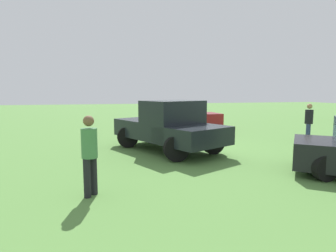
# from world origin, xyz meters

# --- Properties ---
(ground_plane) EXTENTS (80.00, 80.00, 0.00)m
(ground_plane) POSITION_xyz_m (0.00, 0.00, 0.00)
(ground_plane) COLOR #54843D
(pickup_truck) EXTENTS (3.66, 4.86, 1.82)m
(pickup_truck) POSITION_xyz_m (-0.85, -0.24, 0.94)
(pickup_truck) COLOR black
(pickup_truck) RESTS_ON ground_plane
(sedan_near) EXTENTS (4.69, 1.86, 1.46)m
(sedan_near) POSITION_xyz_m (1.33, 5.76, 0.67)
(sedan_near) COLOR black
(sedan_near) RESTS_ON ground_plane
(person_bystander) EXTENTS (0.45, 0.45, 1.64)m
(person_bystander) POSITION_xyz_m (5.26, 0.05, 0.92)
(person_bystander) COLOR navy
(person_bystander) RESTS_ON ground_plane
(person_visitor) EXTENTS (0.45, 0.45, 1.66)m
(person_visitor) POSITION_xyz_m (-3.53, -4.10, 0.93)
(person_visitor) COLOR black
(person_visitor) RESTS_ON ground_plane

